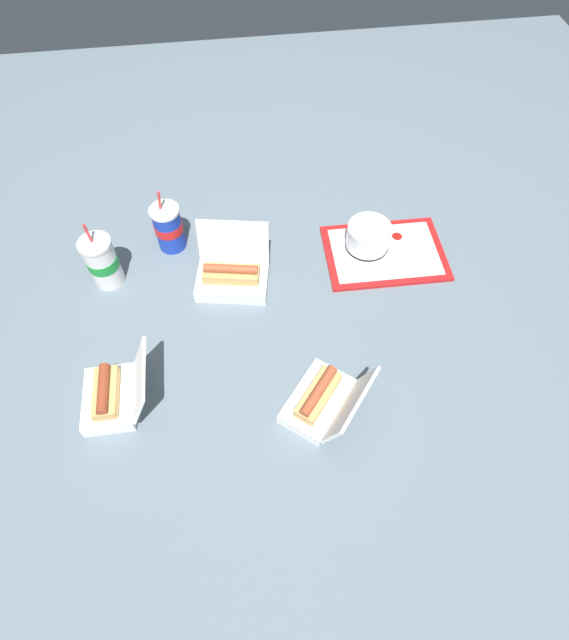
# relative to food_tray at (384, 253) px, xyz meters

# --- Properties ---
(ground_plane) EXTENTS (3.20, 3.20, 0.00)m
(ground_plane) POSITION_rel_food_tray_xyz_m (0.38, 0.22, -0.01)
(ground_plane) COLOR slate
(food_tray) EXTENTS (0.38, 0.27, 0.01)m
(food_tray) POSITION_rel_food_tray_xyz_m (0.00, 0.00, 0.00)
(food_tray) COLOR red
(food_tray) RESTS_ON ground_plane
(cake_container) EXTENTS (0.14, 0.14, 0.08)m
(cake_container) POSITION_rel_food_tray_xyz_m (0.05, -0.03, 0.04)
(cake_container) COLOR black
(cake_container) RESTS_ON food_tray
(ketchup_cup) EXTENTS (0.04, 0.04, 0.02)m
(ketchup_cup) POSITION_rel_food_tray_xyz_m (-0.04, -0.04, 0.02)
(ketchup_cup) COLOR white
(ketchup_cup) RESTS_ON food_tray
(napkin_stack) EXTENTS (0.10, 0.10, 0.00)m
(napkin_stack) POSITION_rel_food_tray_xyz_m (-0.06, -0.04, 0.01)
(napkin_stack) COLOR white
(napkin_stack) RESTS_ON food_tray
(plastic_fork) EXTENTS (0.11, 0.03, 0.00)m
(plastic_fork) POSITION_rel_food_tray_xyz_m (-0.01, 0.08, 0.01)
(plastic_fork) COLOR white
(plastic_fork) RESTS_ON food_tray
(clamshell_hotdog_left) EXTENTS (0.24, 0.21, 0.17)m
(clamshell_hotdog_left) POSITION_rel_food_tray_xyz_m (0.48, 0.05, 0.03)
(clamshell_hotdog_left) COLOR white
(clamshell_hotdog_left) RESTS_ON ground_plane
(clamshell_hotdog_center) EXTENTS (0.25, 0.26, 0.16)m
(clamshell_hotdog_center) POSITION_rel_food_tray_xyz_m (0.29, 0.48, 0.03)
(clamshell_hotdog_center) COLOR white
(clamshell_hotdog_center) RESTS_ON ground_plane
(clamshell_hotdog_front) EXTENTS (0.18, 0.18, 0.16)m
(clamshell_hotdog_front) POSITION_rel_food_tray_xyz_m (0.81, 0.40, 0.03)
(clamshell_hotdog_front) COLOR white
(clamshell_hotdog_front) RESTS_ON ground_plane
(soda_cup_center) EXTENTS (0.09, 0.09, 0.23)m
(soda_cup_center) POSITION_rel_food_tray_xyz_m (0.85, -0.01, 0.08)
(soda_cup_center) COLOR white
(soda_cup_center) RESTS_ON ground_plane
(soda_cup_back) EXTENTS (0.09, 0.09, 0.21)m
(soda_cup_back) POSITION_rel_food_tray_xyz_m (0.66, -0.13, 0.07)
(soda_cup_back) COLOR #1938B7
(soda_cup_back) RESTS_ON ground_plane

